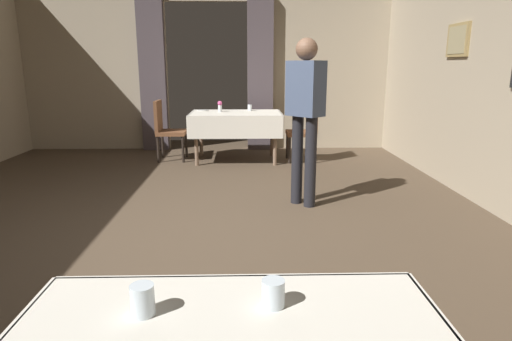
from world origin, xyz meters
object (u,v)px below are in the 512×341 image
at_px(plate_mid_b, 203,110).
at_px(chair_mid_left, 166,127).
at_px(chair_mid_right, 306,128).
at_px(dining_table_mid, 236,119).
at_px(flower_vase_mid, 220,106).
at_px(glass_near_c, 143,300).
at_px(glass_mid_c, 250,108).
at_px(person_waiter_by_doorway, 305,109).
at_px(glass_near_a, 273,293).

bearing_deg(plate_mid_b, chair_mid_left, -159.08).
height_order(chair_mid_right, plate_mid_b, chair_mid_right).
height_order(dining_table_mid, plate_mid_b, plate_mid_b).
relative_size(chair_mid_left, plate_mid_b, 5.06).
bearing_deg(dining_table_mid, flower_vase_mid, 157.79).
bearing_deg(glass_near_c, chair_mid_left, 99.36).
bearing_deg(chair_mid_right, chair_mid_left, 176.82).
bearing_deg(chair_mid_left, glass_near_c, -80.64).
bearing_deg(glass_mid_c, flower_vase_mid, -161.14).
bearing_deg(chair_mid_right, dining_table_mid, 176.58).
relative_size(chair_mid_right, person_waiter_by_doorway, 0.54).
height_order(chair_mid_right, person_waiter_by_doorway, person_waiter_by_doorway).
xyz_separation_m(glass_near_a, person_waiter_by_doorway, (0.53, 3.27, 0.23)).
bearing_deg(chair_mid_right, person_waiter_by_doorway, -98.58).
distance_m(chair_mid_right, glass_near_a, 5.53).
distance_m(glass_near_a, glass_mid_c, 5.78).
bearing_deg(dining_table_mid, chair_mid_left, 177.05).
bearing_deg(glass_near_c, glass_mid_c, 86.30).
xyz_separation_m(glass_mid_c, person_waiter_by_doorway, (0.54, -2.52, 0.22)).
distance_m(dining_table_mid, glass_near_a, 5.53).
bearing_deg(flower_vase_mid, glass_near_c, -89.10).
bearing_deg(glass_mid_c, glass_near_a, -89.97).
distance_m(chair_mid_left, glass_near_c, 5.70).
relative_size(glass_near_a, plate_mid_b, 0.46).
bearing_deg(dining_table_mid, plate_mid_b, 153.48).
distance_m(glass_near_a, flower_vase_mid, 5.64).
bearing_deg(chair_mid_left, flower_vase_mid, 3.11).
xyz_separation_m(plate_mid_b, glass_mid_c, (0.75, -0.01, 0.04)).
relative_size(glass_near_c, person_waiter_by_doorway, 0.05).
distance_m(chair_mid_left, glass_mid_c, 1.35).
xyz_separation_m(glass_near_c, plate_mid_b, (-0.37, 5.82, -0.04)).
height_order(glass_near_a, glass_mid_c, glass_mid_c).
bearing_deg(glass_near_a, chair_mid_left, 103.16).
relative_size(glass_near_c, flower_vase_mid, 0.55).
height_order(dining_table_mid, glass_near_c, glass_near_c).
distance_m(glass_near_c, flower_vase_mid, 5.66).
relative_size(glass_near_a, glass_near_c, 0.91).
height_order(chair_mid_right, flower_vase_mid, chair_mid_right).
relative_size(flower_vase_mid, person_waiter_by_doorway, 0.10).
xyz_separation_m(dining_table_mid, glass_near_a, (0.22, -5.52, 0.15)).
bearing_deg(glass_mid_c, chair_mid_right, -20.54).
xyz_separation_m(chair_mid_left, glass_mid_c, (1.30, 0.20, 0.28)).
bearing_deg(plate_mid_b, flower_vase_mid, -30.02).
bearing_deg(chair_mid_right, glass_near_c, -102.75).
relative_size(chair_mid_left, glass_near_c, 10.08).
height_order(chair_mid_left, plate_mid_b, chair_mid_left).
height_order(chair_mid_right, glass_mid_c, chair_mid_right).
height_order(glass_near_a, glass_near_c, glass_near_c).
relative_size(dining_table_mid, person_waiter_by_doorway, 0.81).
relative_size(chair_mid_right, plate_mid_b, 5.06).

